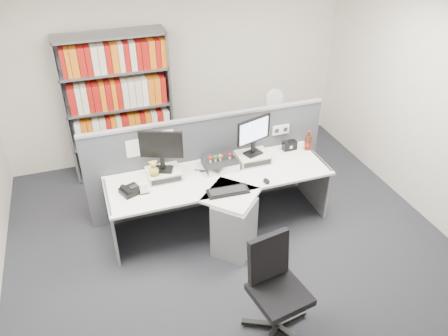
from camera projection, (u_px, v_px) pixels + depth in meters
name	position (u px, v px, depth m)	size (l,w,h in m)	color
ground	(243.00, 268.00, 4.84)	(5.50, 5.50, 0.00)	#2D2F35
room_shell	(248.00, 123.00, 3.86)	(5.04, 5.54, 2.72)	silver
partition	(209.00, 161.00, 5.48)	(3.00, 0.08, 1.27)	#484951
desk	(226.00, 204.00, 5.06)	(2.60, 1.20, 0.72)	white
monitor_riser_left	(164.00, 174.00, 5.03)	(0.38, 0.31, 0.10)	beige
monitor_riser_right	(253.00, 157.00, 5.32)	(0.38, 0.31, 0.10)	beige
monitor_left	(161.00, 148.00, 4.84)	(0.46, 0.22, 0.49)	black
monitor_right	(254.00, 133.00, 5.14)	(0.46, 0.21, 0.48)	black
desktop_pc	(220.00, 163.00, 5.21)	(0.38, 0.34, 0.10)	black
figurines	(219.00, 157.00, 5.14)	(0.29, 0.05, 0.09)	beige
keyboard	(228.00, 191.00, 4.80)	(0.47, 0.19, 0.03)	black
mouse	(266.00, 181.00, 4.96)	(0.07, 0.11, 0.04)	black
desk_phone	(130.00, 190.00, 4.78)	(0.26, 0.25, 0.09)	black
desk_calendar	(144.00, 189.00, 4.77)	(0.10, 0.07, 0.12)	black
plush_toy	(154.00, 169.00, 4.87)	(0.11, 0.11, 0.19)	gold
speaker	(289.00, 145.00, 5.55)	(0.17, 0.10, 0.12)	black
cola_bottle	(308.00, 142.00, 5.53)	(0.08, 0.08, 0.26)	#3F190A
shelving_unit	(119.00, 109.00, 6.00)	(1.41, 0.40, 2.00)	slate
filing_cabinet	(271.00, 139.00, 6.56)	(0.45, 0.61, 0.70)	slate
desk_fan	(273.00, 100.00, 6.21)	(0.27, 0.16, 0.45)	white
office_chair	(275.00, 285.00, 3.96)	(0.64, 0.64, 0.98)	silver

